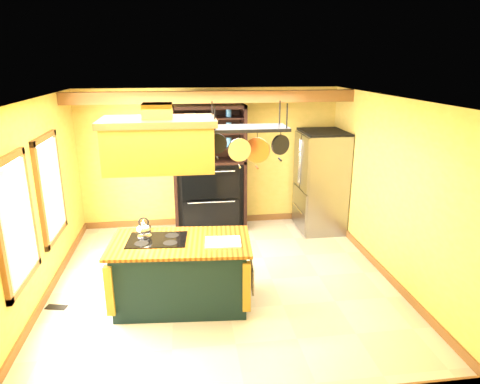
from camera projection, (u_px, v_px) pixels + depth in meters
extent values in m
plane|color=beige|center=(223.00, 282.00, 6.42)|extent=(5.00, 5.00, 0.00)
plane|color=white|center=(221.00, 99.00, 5.62)|extent=(5.00, 5.00, 0.00)
cube|color=#E0B452|center=(210.00, 158.00, 8.39)|extent=(5.00, 0.02, 2.70)
cube|color=#E0B452|center=(250.00, 285.00, 3.65)|extent=(5.00, 0.02, 2.70)
cube|color=#E0B452|center=(36.00, 204.00, 5.70)|extent=(0.02, 5.00, 2.70)
cube|color=#E0B452|center=(390.00, 190.00, 6.34)|extent=(0.02, 5.00, 2.70)
cube|color=brown|center=(212.00, 97.00, 7.26)|extent=(5.00, 0.15, 0.20)
cube|color=brown|center=(16.00, 222.00, 4.93)|extent=(0.06, 1.06, 1.56)
cube|color=white|center=(18.00, 222.00, 4.93)|extent=(0.02, 0.85, 1.34)
cube|color=brown|center=(50.00, 188.00, 6.25)|extent=(0.06, 1.06, 1.56)
cube|color=white|center=(52.00, 188.00, 6.26)|extent=(0.02, 0.85, 1.34)
cube|color=black|center=(182.00, 274.00, 5.74)|extent=(1.75, 1.05, 0.88)
cube|color=#935C1C|center=(180.00, 243.00, 5.60)|extent=(1.91, 1.16, 0.04)
cube|color=black|center=(157.00, 240.00, 5.63)|extent=(0.80, 0.59, 0.01)
ellipsoid|color=silver|center=(144.00, 229.00, 5.70)|extent=(0.20, 0.20, 0.16)
cube|color=white|center=(223.00, 242.00, 5.55)|extent=(0.48, 0.39, 0.02)
cube|color=#A8702A|center=(159.00, 147.00, 5.20)|extent=(1.29, 0.70, 0.55)
cube|color=brown|center=(158.00, 121.00, 5.11)|extent=(1.37, 0.78, 0.08)
cube|color=#A8702A|center=(157.00, 114.00, 5.08)|extent=(0.35, 0.35, 0.25)
cube|color=black|center=(249.00, 128.00, 5.28)|extent=(0.96, 0.48, 0.04)
cylinder|color=black|center=(215.00, 118.00, 5.00)|extent=(0.02, 0.02, 0.32)
cylinder|color=black|center=(280.00, 113.00, 5.47)|extent=(0.02, 0.02, 0.32)
cylinder|color=black|center=(217.00, 144.00, 5.38)|extent=(0.25, 0.04, 0.25)
cylinder|color=silver|center=(239.00, 150.00, 5.25)|extent=(0.29, 0.03, 0.29)
cylinder|color=#BA5A2E|center=(257.00, 150.00, 5.48)|extent=(0.33, 0.04, 0.33)
cylinder|color=black|center=(280.00, 145.00, 5.30)|extent=(0.25, 0.03, 0.25)
cube|color=gray|center=(321.00, 182.00, 8.20)|extent=(0.79, 0.97, 1.90)
cube|color=gray|center=(305.00, 165.00, 7.80)|extent=(0.03, 0.47, 1.02)
cube|color=gray|center=(298.00, 159.00, 8.26)|extent=(0.03, 0.47, 1.02)
cube|color=gray|center=(299.00, 208.00, 8.30)|extent=(0.03, 0.93, 0.80)
cube|color=black|center=(319.00, 227.00, 8.48)|extent=(0.75, 0.92, 0.06)
cube|color=black|center=(209.00, 166.00, 8.38)|extent=(1.36, 0.06, 2.41)
cube|color=black|center=(175.00, 170.00, 8.05)|extent=(0.06, 0.58, 2.41)
cube|color=black|center=(243.00, 168.00, 8.22)|extent=(0.06, 0.58, 2.41)
cube|color=black|center=(209.00, 161.00, 8.08)|extent=(1.36, 0.58, 0.05)
cube|color=black|center=(210.00, 193.00, 8.31)|extent=(1.24, 0.48, 1.30)
cube|color=black|center=(211.00, 184.00, 7.90)|extent=(1.06, 0.04, 0.58)
cube|color=black|center=(212.00, 213.00, 8.07)|extent=(1.06, 0.04, 0.52)
cube|color=black|center=(209.00, 147.00, 8.01)|extent=(1.24, 0.52, 0.02)
cube|color=black|center=(209.00, 132.00, 7.92)|extent=(1.24, 0.52, 0.02)
cube|color=black|center=(208.00, 118.00, 7.84)|extent=(1.24, 0.52, 0.03)
cylinder|color=white|center=(191.00, 146.00, 7.90)|extent=(0.22, 0.22, 0.07)
cylinder|color=teal|center=(229.00, 127.00, 7.89)|extent=(0.10, 0.10, 0.17)
cube|color=black|center=(56.00, 307.00, 5.76)|extent=(0.30, 0.18, 0.01)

